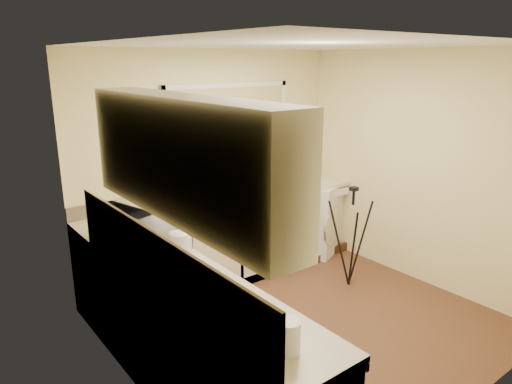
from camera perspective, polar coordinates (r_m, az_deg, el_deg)
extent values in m
plane|color=brown|center=(4.53, 5.88, -15.39)|extent=(3.20, 3.20, 0.00)
plane|color=white|center=(3.88, 6.94, 17.34)|extent=(3.20, 3.20, 0.00)
plane|color=beige|center=(5.18, -5.25, 3.32)|extent=(3.20, 0.00, 3.20)
plane|color=beige|center=(3.20, 25.50, -6.20)|extent=(3.20, 0.00, 3.20)
plane|color=beige|center=(3.18, -14.91, -5.23)|extent=(0.00, 3.00, 3.00)
plane|color=beige|center=(5.25, 19.05, 2.67)|extent=(0.00, 3.00, 3.00)
cube|color=silver|center=(5.01, -6.30, -6.70)|extent=(2.55, 0.60, 0.86)
cube|color=silver|center=(3.42, -6.97, -18.20)|extent=(0.54, 2.40, 0.86)
cube|color=beige|center=(5.02, -3.30, -1.10)|extent=(3.20, 0.60, 0.04)
cube|color=beige|center=(3.20, -7.24, -11.49)|extent=(0.60, 2.40, 0.04)
cube|color=silver|center=(2.70, -8.84, 4.10)|extent=(0.28, 1.90, 0.70)
cube|color=beige|center=(2.97, -12.24, -8.69)|extent=(0.02, 2.40, 0.45)
cube|color=beige|center=(5.23, -5.11, 0.57)|extent=(3.20, 0.02, 0.14)
cube|color=black|center=(5.21, -3.39, 7.08)|extent=(1.50, 0.02, 1.00)
cube|color=tan|center=(5.15, -3.30, 11.17)|extent=(1.50, 0.02, 0.25)
cube|color=white|center=(5.27, -2.96, 1.47)|extent=(1.60, 0.14, 0.03)
cube|color=tan|center=(5.12, -1.47, -0.35)|extent=(0.82, 0.46, 0.03)
cylinder|color=silver|center=(5.24, -2.65, 1.20)|extent=(0.03, 0.03, 0.24)
cube|color=silver|center=(5.94, 7.09, -3.00)|extent=(0.80, 0.78, 0.87)
cube|color=#A2A2A9|center=(4.65, -8.85, -2.29)|extent=(0.37, 0.28, 0.02)
cube|color=#586FF0|center=(4.74, -9.69, -0.30)|extent=(0.36, 0.08, 0.25)
cylinder|color=white|center=(3.52, -9.34, -6.69)|extent=(0.16, 0.16, 0.21)
cube|color=beige|center=(5.48, 2.73, 0.90)|extent=(0.46, 0.38, 0.06)
cylinder|color=white|center=(2.49, 4.03, -17.13)|extent=(0.12, 0.12, 0.17)
cylinder|color=silver|center=(3.07, -7.21, -11.10)|extent=(0.08, 0.08, 0.11)
imported|color=silver|center=(3.91, -14.38, -3.87)|extent=(0.52, 0.65, 0.31)
imported|color=#999999|center=(4.96, -8.11, 1.90)|extent=(0.13, 0.10, 0.22)
imported|color=#999999|center=(5.06, -5.63, 2.32)|extent=(0.16, 0.14, 0.23)
imported|color=#999999|center=(5.24, -2.77, 2.78)|extent=(0.13, 0.13, 0.22)
imported|color=#999999|center=(5.40, -0.04, 3.33)|extent=(0.27, 0.24, 0.25)
imported|color=green|center=(5.56, 1.99, 3.75)|extent=(0.12, 0.12, 0.26)
imported|color=#999999|center=(5.68, 3.23, 3.65)|extent=(0.11, 0.11, 0.19)
imported|color=silver|center=(5.66, 5.57, 1.53)|extent=(0.13, 0.13, 0.10)
imported|color=beige|center=(3.02, -5.44, -11.78)|extent=(0.10, 0.10, 0.09)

